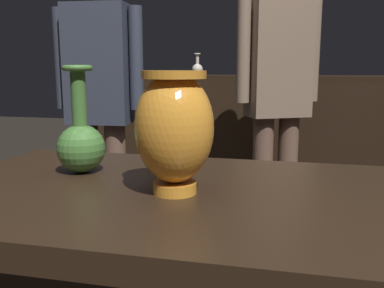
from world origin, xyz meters
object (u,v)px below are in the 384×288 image
at_px(shelf_vase_center, 268,67).
at_px(visitor_center_back, 278,88).
at_px(shelf_vase_left, 197,68).
at_px(visitor_near_left, 100,96).
at_px(vase_centerpiece, 174,128).
at_px(vase_tall_behind, 81,141).

relative_size(shelf_vase_center, visitor_center_back, 0.06).
height_order(shelf_vase_left, visitor_near_left, visitor_near_left).
bearing_deg(visitor_near_left, visitor_center_back, -167.26).
bearing_deg(visitor_near_left, vase_centerpiece, 116.15).
height_order(vase_tall_behind, visitor_near_left, visitor_near_left).
xyz_separation_m(vase_tall_behind, shelf_vase_left, (-0.19, 2.18, 0.16)).
bearing_deg(shelf_vase_left, shelf_vase_center, -15.16).
bearing_deg(shelf_vase_center, vase_tall_behind, -99.22).
height_order(shelf_vase_center, visitor_center_back, visitor_center_back).
xyz_separation_m(vase_centerpiece, shelf_vase_left, (-0.45, 2.30, 0.11)).
bearing_deg(visitor_center_back, shelf_vase_left, -79.75).
xyz_separation_m(vase_centerpiece, shelf_vase_center, (0.07, 2.16, 0.12)).
bearing_deg(vase_tall_behind, visitor_near_left, 112.98).
xyz_separation_m(vase_centerpiece, vase_tall_behind, (-0.27, 0.12, -0.06)).
bearing_deg(visitor_center_back, vase_tall_behind, 45.55).
distance_m(vase_centerpiece, visitor_near_left, 1.44).
height_order(vase_centerpiece, shelf_vase_left, shelf_vase_left).
bearing_deg(vase_centerpiece, shelf_vase_left, 101.17).
bearing_deg(shelf_vase_left, visitor_near_left, -105.19).
bearing_deg(vase_tall_behind, shelf_vase_left, 94.94).
distance_m(shelf_vase_left, visitor_near_left, 1.11).
distance_m(vase_tall_behind, shelf_vase_left, 2.20).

